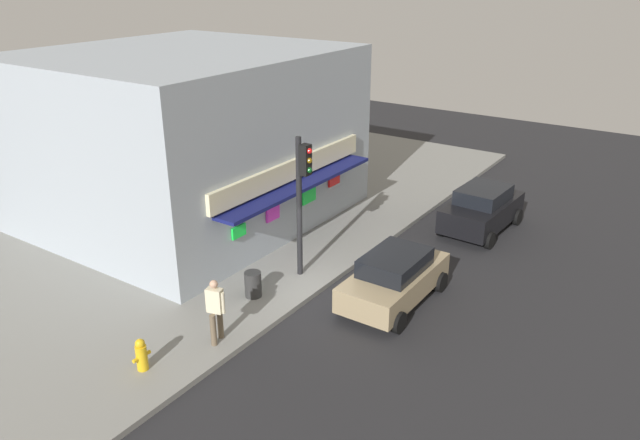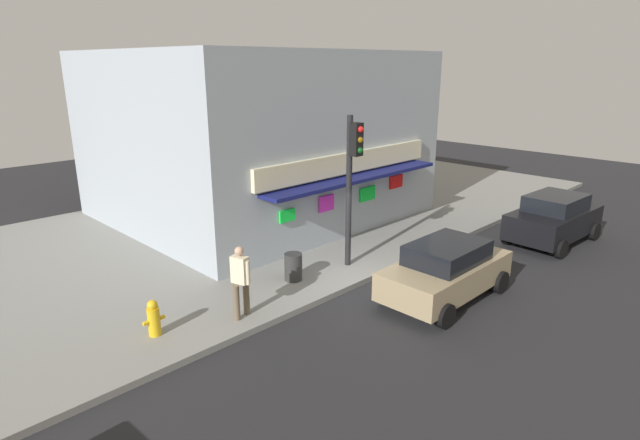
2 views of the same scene
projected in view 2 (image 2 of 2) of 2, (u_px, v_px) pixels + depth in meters
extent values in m
plane|color=#232326|center=(361.00, 286.00, 14.89)|extent=(53.51, 53.51, 0.00)
cube|color=gray|center=(227.00, 232.00, 19.32)|extent=(35.68, 13.21, 0.17)
cube|color=#9EA8B2|center=(257.00, 134.00, 20.94)|extent=(11.05, 9.95, 6.46)
cube|color=beige|center=(350.00, 163.00, 17.67)|extent=(8.40, 0.16, 0.71)
cube|color=navy|center=(357.00, 178.00, 17.58)|extent=(7.95, 0.90, 0.12)
cube|color=#19E53F|center=(287.00, 216.00, 16.12)|extent=(0.63, 0.08, 0.39)
cube|color=#E533CC|center=(326.00, 203.00, 17.30)|extent=(0.67, 0.08, 0.54)
cube|color=#19E53F|center=(368.00, 194.00, 18.77)|extent=(0.81, 0.08, 0.51)
cube|color=red|center=(396.00, 182.00, 19.88)|extent=(0.73, 0.08, 0.50)
cylinder|color=black|center=(349.00, 193.00, 15.37)|extent=(0.18, 0.18, 4.60)
cube|color=black|center=(356.00, 139.00, 14.72)|extent=(0.32, 0.28, 0.95)
sphere|color=red|center=(360.00, 129.00, 14.53)|extent=(0.18, 0.18, 0.18)
sphere|color=brown|center=(360.00, 140.00, 14.62)|extent=(0.18, 0.18, 0.18)
sphere|color=#0F4C19|center=(360.00, 150.00, 14.71)|extent=(0.18, 0.18, 0.18)
cylinder|color=gold|center=(154.00, 322.00, 11.81)|extent=(0.29, 0.29, 0.68)
sphere|color=gold|center=(152.00, 305.00, 11.69)|extent=(0.24, 0.24, 0.24)
cylinder|color=gold|center=(146.00, 323.00, 11.66)|extent=(0.12, 0.10, 0.10)
cylinder|color=gold|center=(162.00, 317.00, 11.94)|extent=(0.12, 0.10, 0.10)
cylinder|color=#2D2D2D|center=(293.00, 267.00, 14.81)|extent=(0.52, 0.52, 0.80)
cylinder|color=brown|center=(246.00, 297.00, 12.80)|extent=(0.20, 0.20, 0.91)
cylinder|color=brown|center=(236.00, 303.00, 12.48)|extent=(0.20, 0.20, 0.91)
cube|color=beige|center=(240.00, 270.00, 12.41)|extent=(0.34, 0.47, 0.68)
sphere|color=tan|center=(239.00, 251.00, 12.27)|extent=(0.22, 0.22, 0.22)
cylinder|color=beige|center=(233.00, 269.00, 12.53)|extent=(0.12, 0.12, 0.61)
cylinder|color=beige|center=(248.00, 273.00, 12.31)|extent=(0.12, 0.12, 0.61)
cube|color=#9E8966|center=(446.00, 275.00, 13.93)|extent=(4.06, 1.82, 0.75)
cube|color=black|center=(447.00, 252.00, 13.74)|extent=(2.19, 1.53, 0.54)
cylinder|color=black|center=(444.00, 265.00, 15.62)|extent=(0.64, 0.22, 0.64)
cylinder|color=black|center=(500.00, 282.00, 14.39)|extent=(0.64, 0.22, 0.64)
cylinder|color=black|center=(386.00, 293.00, 13.70)|extent=(0.64, 0.22, 0.64)
cylinder|color=black|center=(445.00, 316.00, 12.47)|extent=(0.64, 0.22, 0.64)
cube|color=black|center=(553.00, 222.00, 18.33)|extent=(4.04, 2.07, 0.88)
cube|color=black|center=(556.00, 202.00, 18.12)|extent=(2.21, 1.68, 0.54)
cylinder|color=black|center=(544.00, 220.00, 20.02)|extent=(0.65, 0.25, 0.64)
cylinder|color=black|center=(594.00, 231.00, 18.69)|extent=(0.65, 0.25, 0.64)
cylinder|color=black|center=(508.00, 236.00, 18.24)|extent=(0.65, 0.25, 0.64)
cylinder|color=black|center=(561.00, 249.00, 16.91)|extent=(0.65, 0.25, 0.64)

